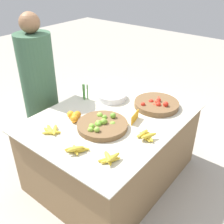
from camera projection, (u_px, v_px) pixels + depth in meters
The scene contains 13 objects.
ground_plane at pixel (112, 174), 2.75m from camera, with size 12.00×12.00×0.00m, color #ADA599.
market_table at pixel (112, 147), 2.57m from camera, with size 1.50×1.16×0.70m.
lime_bowl at pixel (102, 125), 2.22m from camera, with size 0.43×0.43×0.09m.
tomato_basket at pixel (156, 104), 2.54m from camera, with size 0.43×0.43×0.10m.
orange_pile at pixel (74, 116), 2.34m from camera, with size 0.14×0.15×0.07m.
metal_bowl at pixel (112, 96), 2.68m from camera, with size 0.29×0.29×0.06m.
price_sign at pixel (135, 117), 2.30m from camera, with size 0.15×0.04×0.08m.
veg_bundle at pixel (85, 92), 2.65m from camera, with size 0.04×0.05×0.16m.
banana_bunch_back_center at pixel (52, 130), 2.17m from camera, with size 0.18×0.19×0.03m.
banana_bunch_front_center at pixel (146, 135), 2.09m from camera, with size 0.15×0.17×0.06m.
banana_bunch_front_left at pixel (109, 159), 1.85m from camera, with size 0.16×0.13×0.06m.
banana_bunch_middle_right at pixel (76, 149), 1.95m from camera, with size 0.17×0.16×0.06m.
vendor_person at pixel (41, 94), 2.78m from camera, with size 0.36×0.36×1.54m.
Camera 1 is at (-1.59, -1.27, 1.95)m, focal length 42.00 mm.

